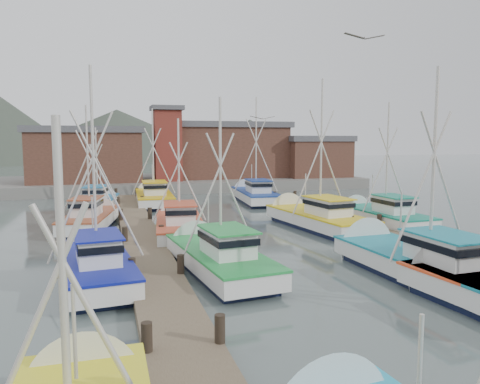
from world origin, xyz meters
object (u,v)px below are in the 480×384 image
object	(u,v)px
boat_4	(215,257)
lookout_tower	(167,143)
boat_8	(179,225)
boat_12	(154,197)

from	to	relation	value
boat_4	lookout_tower	bearing A→B (deg)	79.68
boat_8	boat_12	distance (m)	14.98
boat_4	boat_12	size ratio (longest dim) A/B	0.93
lookout_tower	boat_4	distance (m)	34.15
boat_8	boat_4	bearing A→B (deg)	-80.94
boat_4	boat_12	world-z (taller)	boat_12
boat_4	boat_8	bearing A→B (deg)	86.19
lookout_tower	boat_4	size ratio (longest dim) A/B	0.92
lookout_tower	boat_4	bearing A→B (deg)	-93.73
lookout_tower	boat_8	xyz separation A→B (m)	(-2.60, -25.45, -4.87)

